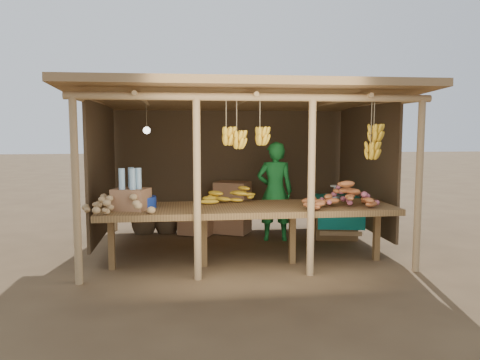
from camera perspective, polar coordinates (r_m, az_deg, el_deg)
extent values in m
plane|color=brown|center=(7.33, 0.00, -8.18)|extent=(60.00, 60.00, 0.00)
cylinder|color=tan|center=(5.73, -19.38, -1.36)|extent=(0.09, 0.09, 2.20)
cylinder|color=tan|center=(6.34, 20.97, -0.74)|extent=(0.09, 0.09, 2.20)
cylinder|color=tan|center=(8.67, -15.16, 1.20)|extent=(0.09, 0.09, 2.20)
cylinder|color=tan|center=(9.08, 12.09, 1.49)|extent=(0.09, 0.09, 2.20)
cylinder|color=tan|center=(5.60, -5.24, -1.21)|extent=(0.09, 0.09, 2.20)
cylinder|color=tan|center=(5.81, 8.68, -0.98)|extent=(0.09, 0.09, 2.20)
cylinder|color=tan|center=(5.63, 1.89, 10.07)|extent=(4.40, 0.09, 0.09)
cylinder|color=tan|center=(8.61, -1.23, 8.70)|extent=(4.40, 0.09, 0.09)
cube|color=#9D7649|center=(7.12, 0.00, 9.97)|extent=(4.70, 3.50, 0.28)
cube|color=#4A3722|center=(8.60, -1.20, 2.10)|extent=(4.20, 0.04, 1.98)
cube|color=#4A3722|center=(7.38, -16.45, 1.19)|extent=(0.04, 2.40, 1.98)
cube|color=#4A3722|center=(7.85, 15.06, 1.51)|extent=(0.04, 2.40, 1.98)
cube|color=brown|center=(6.25, 1.06, -3.56)|extent=(3.90, 1.05, 0.08)
cube|color=brown|center=(6.34, -15.40, -7.34)|extent=(0.08, 0.08, 0.72)
cube|color=brown|center=(6.28, -4.42, -7.27)|extent=(0.08, 0.08, 0.72)
cube|color=brown|center=(6.44, 6.39, -6.94)|extent=(0.08, 0.08, 0.72)
cube|color=brown|center=(6.82, 16.31, -6.43)|extent=(0.08, 0.08, 0.72)
cylinder|color=navy|center=(6.25, -12.09, -2.65)|extent=(0.42, 0.42, 0.15)
cube|color=#8F6040|center=(6.13, -13.14, -2.28)|extent=(0.51, 0.46, 0.27)
imported|color=#18702A|center=(7.67, 4.27, -1.40)|extent=(0.63, 0.45, 1.62)
cube|color=brown|center=(8.10, 11.52, -4.64)|extent=(0.79, 0.71, 0.63)
cube|color=#0C857A|center=(8.04, 11.57, -2.19)|extent=(0.88, 0.80, 0.06)
cube|color=#8F6040|center=(8.19, -0.91, -4.90)|extent=(0.69, 0.64, 0.45)
cube|color=#8F6040|center=(8.12, -0.92, -1.79)|extent=(0.69, 0.64, 0.45)
cube|color=#8F6040|center=(8.15, -5.24, -4.98)|extent=(0.69, 0.64, 0.45)
ellipsoid|color=#4A3722|center=(8.41, -11.64, -4.66)|extent=(0.44, 0.44, 0.59)
ellipsoid|color=#4A3722|center=(8.39, -8.92, -4.64)|extent=(0.44, 0.44, 0.59)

